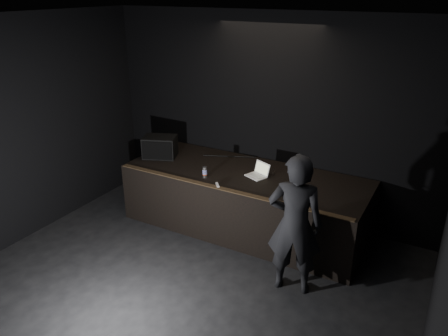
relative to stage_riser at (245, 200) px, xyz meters
name	(u,v)px	position (x,y,z in m)	size (l,w,h in m)	color
ground	(144,325)	(0.00, -2.73, -0.50)	(7.00, 7.00, 0.00)	black
room_walls	(131,174)	(0.00, -2.73, 1.52)	(6.10, 7.10, 3.52)	black
stage_riser	(245,200)	(0.00, 0.00, 0.00)	(4.00, 1.50, 1.00)	black
riser_lip	(225,189)	(0.00, -0.71, 0.51)	(3.92, 0.10, 0.01)	brown
stage_monitor	(160,147)	(-1.67, -0.08, 0.69)	(0.68, 0.59, 0.38)	black
cable	(229,156)	(-0.59, 0.52, 0.51)	(0.02, 0.02, 0.94)	black
laptop	(259,173)	(0.23, 0.00, 0.56)	(0.40, 0.38, 0.22)	white
beer_can	(205,172)	(-0.49, -0.47, 0.59)	(0.08, 0.08, 0.18)	silver
plastic_cup	(272,172)	(0.41, 0.15, 0.55)	(0.08, 0.08, 0.10)	white
wii_remote	(217,185)	(-0.16, -0.65, 0.51)	(0.04, 0.16, 0.03)	white
person	(295,225)	(1.29, -1.16, 0.48)	(0.72, 0.47, 1.96)	black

